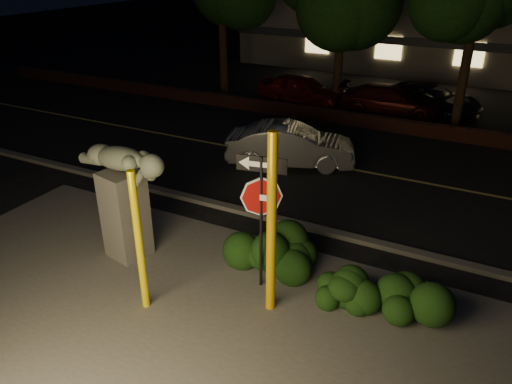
# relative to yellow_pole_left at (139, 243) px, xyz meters

# --- Properties ---
(ground) EXTENTS (90.00, 90.00, 0.00)m
(ground) POSITION_rel_yellow_pole_left_xyz_m (1.32, 11.31, -1.44)
(ground) COLOR black
(ground) RESTS_ON ground
(patio) EXTENTS (14.00, 6.00, 0.02)m
(patio) POSITION_rel_yellow_pole_left_xyz_m (1.32, 0.31, -1.43)
(patio) COLOR #4C4944
(patio) RESTS_ON ground
(road) EXTENTS (80.00, 8.00, 0.01)m
(road) POSITION_rel_yellow_pole_left_xyz_m (1.32, 8.31, -1.43)
(road) COLOR black
(road) RESTS_ON ground
(lane_marking) EXTENTS (80.00, 0.12, 0.00)m
(lane_marking) POSITION_rel_yellow_pole_left_xyz_m (1.32, 8.31, -1.42)
(lane_marking) COLOR #AE9845
(lane_marking) RESTS_ON road
(curb) EXTENTS (80.00, 0.25, 0.12)m
(curb) POSITION_rel_yellow_pole_left_xyz_m (1.32, 4.21, -1.38)
(curb) COLOR #4C4944
(curb) RESTS_ON ground
(brick_wall) EXTENTS (40.00, 0.35, 0.50)m
(brick_wall) POSITION_rel_yellow_pole_left_xyz_m (1.32, 12.61, -1.19)
(brick_wall) COLOR #451F16
(brick_wall) RESTS_ON ground
(parking_lot) EXTENTS (40.00, 12.00, 0.01)m
(parking_lot) POSITION_rel_yellow_pole_left_xyz_m (1.32, 18.31, -1.43)
(parking_lot) COLOR black
(parking_lot) RESTS_ON ground
(building) EXTENTS (22.00, 10.20, 4.00)m
(building) POSITION_rel_yellow_pole_left_xyz_m (1.32, 26.29, 0.56)
(building) COLOR #676052
(building) RESTS_ON ground
(yellow_pole_left) EXTENTS (0.14, 0.14, 2.87)m
(yellow_pole_left) POSITION_rel_yellow_pole_left_xyz_m (0.00, 0.00, 0.00)
(yellow_pole_left) COLOR #FFE107
(yellow_pole_left) RESTS_ON ground
(yellow_pole_right) EXTENTS (0.18, 0.18, 3.59)m
(yellow_pole_right) POSITION_rel_yellow_pole_left_xyz_m (2.16, 1.06, 0.36)
(yellow_pole_right) COLOR #E6AE07
(yellow_pole_right) RESTS_ON ground
(signpost) EXTENTS (0.96, 0.21, 2.85)m
(signpost) POSITION_rel_yellow_pole_left_xyz_m (1.67, 1.62, 0.59)
(signpost) COLOR black
(signpost) RESTS_ON ground
(sculpture) EXTENTS (2.54, 1.16, 2.71)m
(sculpture) POSITION_rel_yellow_pole_left_xyz_m (-1.45, 1.30, 0.24)
(sculpture) COLOR #4C4944
(sculpture) RESTS_ON ground
(hedge_center) EXTENTS (2.21, 1.31, 1.08)m
(hedge_center) POSITION_rel_yellow_pole_left_xyz_m (1.65, 2.32, -0.89)
(hedge_center) COLOR black
(hedge_center) RESTS_ON ground
(hedge_right) EXTENTS (1.61, 1.11, 0.96)m
(hedge_right) POSITION_rel_yellow_pole_left_xyz_m (3.53, 1.83, -0.96)
(hedge_right) COLOR black
(hedge_right) RESTS_ON ground
(hedge_far_right) EXTENTS (1.71, 1.32, 1.05)m
(hedge_far_right) POSITION_rel_yellow_pole_left_xyz_m (4.68, 1.98, -0.91)
(hedge_far_right) COLOR black
(hedge_far_right) RESTS_ON ground
(silver_sedan) EXTENTS (4.26, 2.70, 1.33)m
(silver_sedan) POSITION_rel_yellow_pole_left_xyz_m (-0.39, 7.81, -0.77)
(silver_sedan) COLOR #A1A1A5
(silver_sedan) RESTS_ON ground
(parked_car_red) EXTENTS (4.00, 1.73, 1.34)m
(parked_car_red) POSITION_rel_yellow_pole_left_xyz_m (-2.76, 14.40, -0.77)
(parked_car_red) COLOR maroon
(parked_car_red) RESTS_ON ground
(parked_car_darkred) EXTENTS (4.36, 2.21, 1.21)m
(parked_car_darkred) POSITION_rel_yellow_pole_left_xyz_m (1.08, 14.73, -0.83)
(parked_car_darkred) COLOR #3C0D0A
(parked_car_darkred) RESTS_ON ground
(parked_car_dark) EXTENTS (4.70, 3.08, 1.20)m
(parked_car_dark) POSITION_rel_yellow_pole_left_xyz_m (2.51, 15.71, -0.83)
(parked_car_dark) COLOR black
(parked_car_dark) RESTS_ON ground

